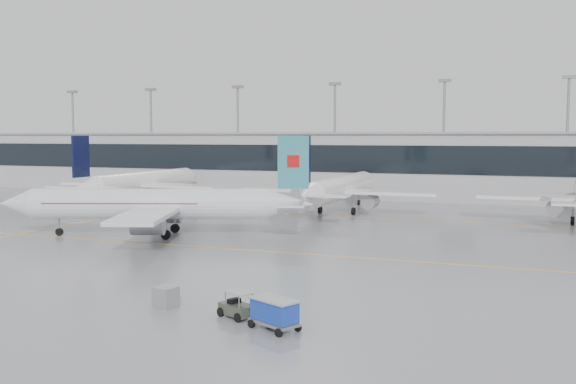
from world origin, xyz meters
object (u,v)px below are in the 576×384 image
at_px(baggage_tug, 237,308).
at_px(gse_unit, 166,297).
at_px(air_canada_jet, 160,204).
at_px(baggage_cart, 274,311).

relative_size(baggage_tug, gse_unit, 2.52).
height_order(air_canada_jet, baggage_cart, air_canada_jet).
bearing_deg(baggage_tug, baggage_cart, 0.00).
bearing_deg(baggage_cart, air_canada_jet, 157.96).
xyz_separation_m(baggage_tug, gse_unit, (-5.65, 0.58, 0.09)).
distance_m(air_canada_jet, baggage_tug, 35.85).
relative_size(baggage_cart, gse_unit, 2.49).
bearing_deg(baggage_tug, gse_unit, -159.91).
xyz_separation_m(air_canada_jet, baggage_cart, (26.14, -28.99, -2.59)).
bearing_deg(air_canada_jet, baggage_cart, 112.59).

